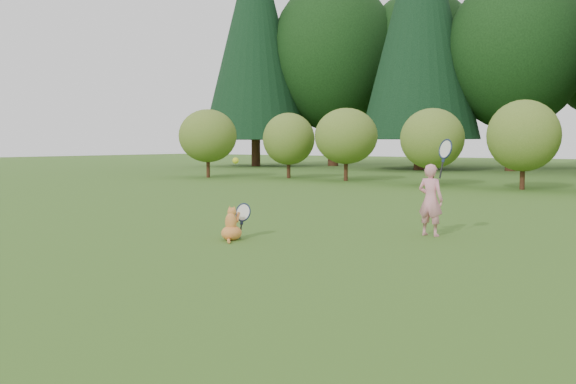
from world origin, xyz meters
The scene contains 5 objects.
ground centered at (0.00, 0.00, 0.00)m, with size 100.00×100.00×0.00m, color #335317.
shrub_row centered at (0.00, 13.00, 1.40)m, with size 28.00×3.00×2.80m, color #516D22, non-canonical shape.
child centered at (1.39, 2.68, 0.54)m, with size 0.60×0.39×1.55m.
cat centered at (-0.71, 0.75, 0.24)m, with size 0.43×0.68×0.63m.
tennis_ball centered at (-0.02, 0.01, 1.12)m, with size 0.08×0.08×0.08m.
Camera 1 is at (4.96, -5.98, 1.34)m, focal length 40.00 mm.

